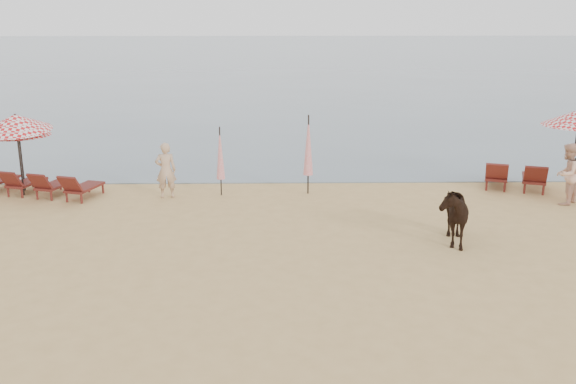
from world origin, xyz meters
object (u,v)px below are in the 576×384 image
(lounger_cluster_left, at_px, (36,183))
(cow, at_px, (450,212))
(beachgoer_right_a, at_px, (567,174))
(umbrella_closed_left, at_px, (220,154))
(lounger_cluster_right, at_px, (515,176))
(beachgoer_left, at_px, (166,170))
(umbrella_closed_right, at_px, (308,146))
(umbrella_open_left_a, at_px, (18,129))
(umbrella_open_left_b, at_px, (16,122))

(lounger_cluster_left, xyz_separation_m, cow, (11.84, -4.45, 0.36))
(cow, relative_size, beachgoer_right_a, 0.99)
(lounger_cluster_left, height_order, umbrella_closed_left, umbrella_closed_left)
(lounger_cluster_right, relative_size, beachgoer_left, 1.34)
(lounger_cluster_left, bearing_deg, beachgoer_right_a, 13.03)
(umbrella_closed_right, distance_m, cow, 5.68)
(umbrella_closed_left, distance_m, beachgoer_right_a, 10.46)
(umbrella_open_left_a, xyz_separation_m, beachgoer_left, (4.74, -0.92, -1.14))
(lounger_cluster_right, distance_m, umbrella_open_left_a, 15.97)
(lounger_cluster_left, bearing_deg, lounger_cluster_right, 18.88)
(umbrella_open_left_b, relative_size, cow, 1.45)
(lounger_cluster_left, relative_size, cow, 2.23)
(umbrella_open_left_b, bearing_deg, lounger_cluster_left, -10.46)
(umbrella_closed_left, bearing_deg, umbrella_closed_right, 3.15)
(umbrella_open_left_b, distance_m, beachgoer_right_a, 16.73)
(lounger_cluster_right, relative_size, cow, 1.26)
(umbrella_open_left_a, relative_size, umbrella_closed_left, 1.02)
(umbrella_closed_left, distance_m, cow, 7.50)
(beachgoer_left, relative_size, beachgoer_right_a, 0.94)
(lounger_cluster_left, bearing_deg, umbrella_closed_left, 16.72)
(umbrella_open_left_a, height_order, umbrella_closed_right, umbrella_closed_right)
(lounger_cluster_right, relative_size, umbrella_closed_right, 0.92)
(lounger_cluster_right, height_order, umbrella_closed_right, umbrella_closed_right)
(umbrella_closed_left, relative_size, umbrella_closed_right, 0.86)
(umbrella_open_left_a, bearing_deg, beachgoer_left, -12.48)
(lounger_cluster_right, xyz_separation_m, cow, (-3.42, -4.89, 0.32))
(lounger_cluster_left, relative_size, umbrella_closed_left, 1.88)
(cow, distance_m, beachgoer_right_a, 5.43)
(lounger_cluster_left, relative_size, umbrella_open_left_b, 1.53)
(umbrella_open_left_b, bearing_deg, umbrella_closed_right, -2.62)
(umbrella_open_left_a, xyz_separation_m, beachgoer_right_a, (16.80, -1.83, -1.08))
(lounger_cluster_right, height_order, beachgoer_left, beachgoer_left)
(umbrella_open_left_a, bearing_deg, umbrella_closed_right, -4.85)
(umbrella_closed_left, distance_m, beachgoer_left, 1.75)
(lounger_cluster_right, bearing_deg, umbrella_closed_right, -157.73)
(lounger_cluster_left, bearing_deg, umbrella_closed_right, 17.90)
(umbrella_closed_left, relative_size, beachgoer_left, 1.25)
(umbrella_closed_left, xyz_separation_m, beachgoer_right_a, (10.39, -1.14, -0.42))
(umbrella_open_left_a, relative_size, umbrella_open_left_b, 0.84)
(umbrella_open_left_a, xyz_separation_m, umbrella_closed_left, (6.41, -0.69, -0.67))
(lounger_cluster_right, height_order, umbrella_closed_left, umbrella_closed_left)
(umbrella_open_left_a, distance_m, umbrella_closed_left, 6.48)
(lounger_cluster_left, height_order, lounger_cluster_right, lounger_cluster_right)
(umbrella_open_left_a, relative_size, umbrella_closed_right, 0.89)
(umbrella_open_left_a, height_order, beachgoer_right_a, umbrella_open_left_a)
(cow, bearing_deg, umbrella_closed_left, 150.16)
(lounger_cluster_right, bearing_deg, umbrella_closed_left, -157.64)
(umbrella_open_left_b, xyz_separation_m, beachgoer_left, (4.56, -0.34, -1.44))
(lounger_cluster_left, distance_m, umbrella_closed_left, 5.86)
(umbrella_closed_left, height_order, beachgoer_right_a, umbrella_closed_left)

